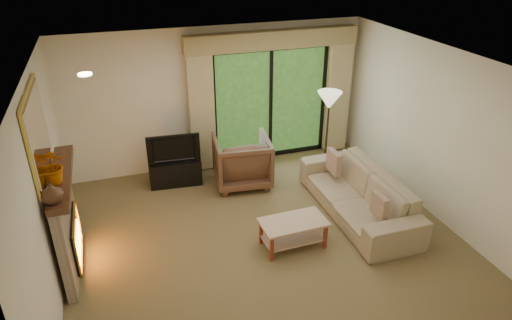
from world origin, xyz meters
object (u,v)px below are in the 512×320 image
object	(u,v)px
sofa	(358,194)
coffee_table	(293,233)
armchair	(242,161)
media_console	(175,172)

from	to	relation	value
sofa	coffee_table	size ratio (longest dim) A/B	2.63
armchair	sofa	xyz separation A→B (m)	(1.44, -1.50, -0.09)
sofa	armchair	bearing A→B (deg)	-135.70
media_console	coffee_table	bearing A→B (deg)	-56.03
coffee_table	media_console	bearing A→B (deg)	117.23
media_console	armchair	size ratio (longest dim) A/B	0.93
armchair	sofa	distance (m)	2.08
media_console	armchair	xyz separation A→B (m)	(1.12, -0.37, 0.22)
coffee_table	armchair	bearing A→B (deg)	93.08
sofa	coffee_table	world-z (taller)	sofa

